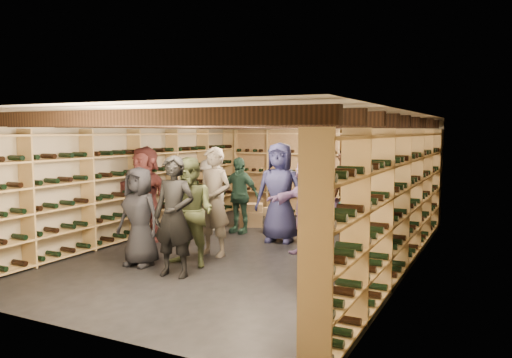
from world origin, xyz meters
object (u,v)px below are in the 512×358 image
object	(u,v)px
crate_stack_right	(278,220)
person_6	(280,192)
person_9	(210,194)
person_4	(358,226)
person_7	(214,202)
person_0	(139,217)
person_1	(174,216)
crate_stack_left	(251,215)
person_5	(145,194)
person_10	(239,195)
person_11	(308,206)
crate_loose	(323,223)
person_8	(350,205)
person_2	(190,212)

from	to	relation	value
crate_stack_right	person_6	size ratio (longest dim) A/B	0.29
person_9	crate_stack_right	bearing A→B (deg)	37.64
person_4	person_7	size ratio (longest dim) A/B	0.85
person_0	person_1	size ratio (longest dim) A/B	0.88
person_0	person_4	distance (m)	3.37
crate_stack_left	person_5	bearing A→B (deg)	-118.09
person_10	person_9	bearing A→B (deg)	-176.16
person_1	person_4	xyz separation A→B (m)	(2.44, 0.99, -0.10)
person_10	person_11	bearing A→B (deg)	-26.57
person_6	person_11	size ratio (longest dim) A/B	1.12
crate_loose	person_0	bearing A→B (deg)	-110.17
crate_stack_right	person_0	world-z (taller)	person_0
person_6	person_8	bearing A→B (deg)	-30.48
person_0	person_6	size ratio (longest dim) A/B	0.82
crate_stack_right	person_0	size ratio (longest dim) A/B	0.35
person_8	person_9	world-z (taller)	person_8
person_0	person_5	size ratio (longest dim) A/B	0.85
person_8	person_5	bearing A→B (deg)	-153.23
person_1	person_4	size ratio (longest dim) A/B	1.12
person_4	person_6	bearing A→B (deg)	149.83
person_0	person_10	bearing A→B (deg)	87.17
person_0	person_7	distance (m)	1.29
person_5	person_11	bearing A→B (deg)	15.17
crate_stack_right	person_5	size ratio (longest dim) A/B	0.30
person_2	person_6	distance (m)	2.31
person_9	person_11	distance (m)	2.91
crate_loose	person_9	world-z (taller)	person_9
person_2	person_8	distance (m)	2.63
person_10	person_8	bearing A→B (deg)	-17.04
person_1	person_9	world-z (taller)	person_1
crate_stack_right	person_5	distance (m)	2.80
crate_loose	person_10	size ratio (longest dim) A/B	0.32
crate_stack_left	person_9	xyz separation A→B (m)	(-0.61, -0.71, 0.51)
crate_loose	person_7	world-z (taller)	person_7
person_5	person_8	distance (m)	3.93
crate_loose	person_8	bearing A→B (deg)	-61.82
person_1	person_11	xyz separation A→B (m)	(1.30, 2.02, -0.04)
person_2	person_11	distance (m)	2.03
person_1	person_7	xyz separation A→B (m)	(-0.12, 1.30, 0.04)
crate_stack_left	person_8	xyz separation A→B (m)	(2.74, -1.72, 0.64)
person_2	person_7	bearing A→B (deg)	96.72
person_5	person_8	xyz separation A→B (m)	(3.90, 0.46, -0.02)
person_1	person_7	world-z (taller)	person_7
crate_stack_left	person_11	bearing A→B (deg)	-42.25
crate_stack_left	person_5	xyz separation A→B (m)	(-1.16, -2.18, 0.66)
person_0	person_8	xyz separation A→B (m)	(2.83, 1.93, 0.12)
person_6	person_10	size ratio (longest dim) A/B	1.20
person_2	person_11	size ratio (longest dim) A/B	1.02
crate_stack_right	crate_stack_left	bearing A→B (deg)	160.52
crate_loose	person_4	world-z (taller)	person_4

